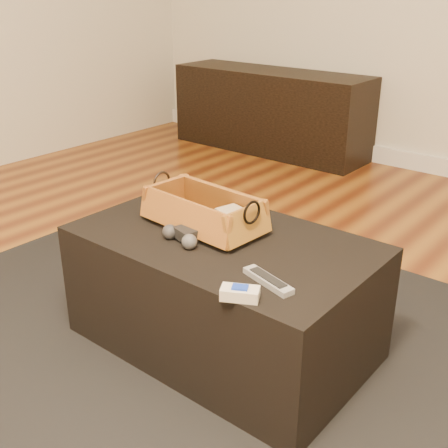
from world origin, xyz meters
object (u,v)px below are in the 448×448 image
Objects in this scene: wicker_basket at (204,213)px; cream_gadget at (240,293)px; tv_remote at (196,219)px; media_cabinet at (270,111)px; silver_remote at (268,280)px; ottoman at (223,292)px; game_controller at (182,236)px.

cream_gadget is at bearing -37.57° from wicker_basket.
media_cabinet is at bearing 117.11° from tv_remote.
wicker_basket is 2.44× the size of silver_remote.
silver_remote is (1.66, -2.38, 0.14)m from media_cabinet.
wicker_basket reaches higher than ottoman.
cream_gadget reaches higher than ottoman.
cream_gadget is at bearing -44.08° from ottoman.
ottoman is 8.67× the size of cream_gadget.
cream_gadget is (0.36, -0.16, -0.01)m from game_controller.
tv_remote reaches higher than ottoman.
media_cabinet is 8.36× the size of silver_remote.
game_controller is 1.38× the size of cream_gadget.
media_cabinet is 6.75× the size of tv_remote.
silver_remote is (0.37, -0.04, -0.02)m from game_controller.
game_controller is 0.40m from cream_gadget.
wicker_basket is at bearing -60.32° from media_cabinet.
tv_remote is at bearing 145.35° from cream_gadget.
tv_remote reaches higher than silver_remote.
silver_remote is 1.60× the size of cream_gadget.
ottoman is at bearing -58.55° from media_cabinet.
media_cabinet is 2.91m from silver_remote.
ottoman is at bearing 151.54° from silver_remote.
silver_remote is at bearing -28.46° from ottoman.
media_cabinet is 2.61m from ottoman.
silver_remote is at bearing -24.76° from wicker_basket.
game_controller reaches higher than cream_gadget.
tv_remote is at bearing 112.72° from game_controller.
tv_remote is 1.24× the size of silver_remote.
game_controller is at bearing -69.24° from tv_remote.
wicker_basket is at bearing 166.57° from ottoman.
ottoman is 0.28m from wicker_basket.
silver_remote is 0.12m from cream_gadget.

